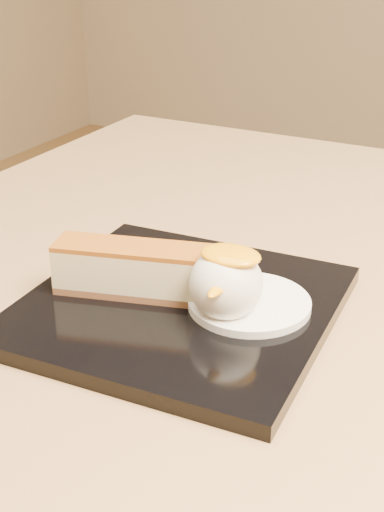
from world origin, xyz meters
The scene contains 7 objects.
table centered at (0.00, 0.00, 0.56)m, with size 0.80×0.80×0.72m.
dessert_plate centered at (-0.06, -0.09, 0.73)m, with size 0.22×0.22×0.01m, color black.
cheesecake centered at (-0.09, -0.09, 0.75)m, with size 0.13×0.06×0.04m.
cream_smear centered at (-0.01, -0.07, 0.73)m, with size 0.09×0.09×0.01m, color white.
ice_cream_scoop centered at (-0.02, -0.09, 0.76)m, with size 0.05×0.05×0.05m, color white.
mango_sauce centered at (-0.02, -0.09, 0.78)m, with size 0.04×0.03×0.01m, color #FB9E07.
mint_sprig centered at (-0.04, -0.05, 0.74)m, with size 0.04×0.03×0.00m.
Camera 1 is at (0.17, -0.50, 0.99)m, focal length 50.00 mm.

